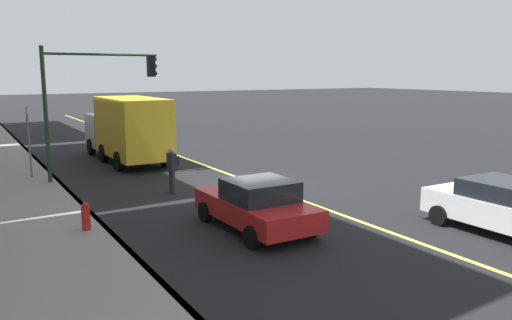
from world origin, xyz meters
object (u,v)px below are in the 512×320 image
at_px(car_white, 503,206).
at_px(street_sign_post, 29,138).
at_px(pedestrian_with_backpack, 172,166).
at_px(fire_hydrant, 86,219).
at_px(truck_yellow, 128,128).
at_px(traffic_light_mast, 92,89).
at_px(car_red, 257,204).

height_order(car_white, street_sign_post, street_sign_post).
bearing_deg(pedestrian_with_backpack, car_white, -146.34).
bearing_deg(fire_hydrant, truck_yellow, -22.39).
height_order(truck_yellow, fire_hydrant, truck_yellow).
relative_size(car_white, street_sign_post, 1.35).
distance_m(truck_yellow, fire_hydrant, 12.08).
height_order(traffic_light_mast, street_sign_post, traffic_light_mast).
height_order(truck_yellow, street_sign_post, truck_yellow).
height_order(car_red, street_sign_post, street_sign_post).
relative_size(pedestrian_with_backpack, street_sign_post, 0.56).
distance_m(car_red, fire_hydrant, 4.77).
relative_size(car_white, traffic_light_mast, 0.76).
xyz_separation_m(car_white, traffic_light_mast, (12.94, 8.09, 3.04)).
relative_size(car_red, fire_hydrant, 4.55).
relative_size(truck_yellow, street_sign_post, 2.53).
bearing_deg(traffic_light_mast, car_red, -165.82).
bearing_deg(car_white, pedestrian_with_backpack, 33.66).
xyz_separation_m(car_white, street_sign_post, (14.39, 10.42, 1.04)).
height_order(car_white, truck_yellow, truck_yellow).
relative_size(traffic_light_mast, street_sign_post, 1.77).
distance_m(car_white, street_sign_post, 17.80).
xyz_separation_m(pedestrian_with_backpack, traffic_light_mast, (3.66, 1.91, 2.78)).
relative_size(pedestrian_with_backpack, fire_hydrant, 1.86).
xyz_separation_m(truck_yellow, traffic_light_mast, (-3.93, 2.54, 2.10)).
height_order(car_red, pedestrian_with_backpack, pedestrian_with_backpack).
xyz_separation_m(car_white, pedestrian_with_backpack, (9.28, 6.18, 0.26)).
xyz_separation_m(truck_yellow, fire_hydrant, (-11.11, 4.57, -1.25)).
xyz_separation_m(car_red, truck_yellow, (13.06, -0.23, 0.98)).
bearing_deg(street_sign_post, truck_yellow, -63.13).
bearing_deg(car_red, car_white, -123.35).
distance_m(car_white, truck_yellow, 17.78).
distance_m(car_red, car_white, 6.92).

